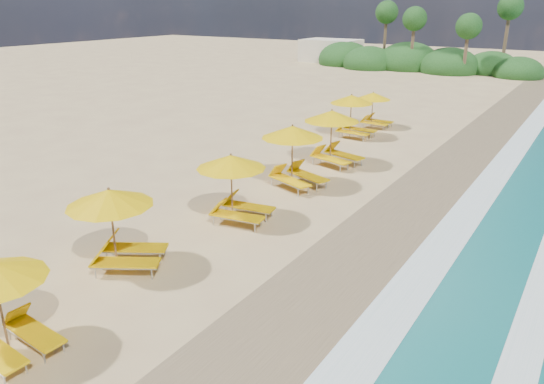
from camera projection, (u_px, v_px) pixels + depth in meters
ground at (272, 224)px, 17.95m from camera, size 160.00×160.00×0.00m
wet_sand at (380, 252)px, 15.91m from camera, size 4.00×160.00×0.01m
surf_foam at (470, 275)px, 14.53m from camera, size 4.00×160.00×0.01m
station_2 at (3, 303)px, 10.96m from camera, size 2.51×2.34×2.25m
station_3 at (119, 223)px, 14.60m from camera, size 3.34×3.34×2.48m
station_4 at (236, 184)px, 17.81m from camera, size 2.94×2.81×2.46m
station_5 at (295, 152)px, 21.20m from camera, size 3.33×3.25×2.62m
station_6 at (334, 134)px, 24.10m from camera, size 3.26×3.15×2.64m
station_7 at (354, 113)px, 29.10m from camera, size 2.73×2.54×2.46m
station_8 at (375, 107)px, 31.50m from camera, size 2.40×2.22×2.18m
treeline at (416, 61)px, 58.50m from camera, size 25.80×8.80×9.74m
beach_building at (331, 51)px, 66.46m from camera, size 7.00×5.00×2.80m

